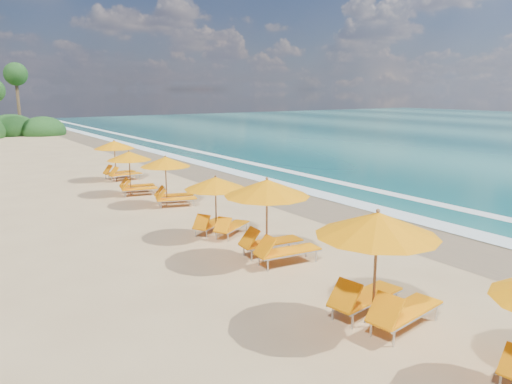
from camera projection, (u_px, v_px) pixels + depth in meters
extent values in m
plane|color=tan|center=(256.00, 222.00, 19.41)|extent=(160.00, 160.00, 0.00)
cube|color=#8D7554|center=(332.00, 208.00, 21.59)|extent=(4.00, 160.00, 0.01)
cube|color=white|center=(357.00, 204.00, 22.41)|extent=(1.20, 160.00, 0.01)
cube|color=white|center=(401.00, 196.00, 24.05)|extent=(0.80, 160.00, 0.01)
cylinder|color=olive|center=(375.00, 272.00, 10.57)|extent=(0.06, 0.06, 2.55)
cone|color=#FF9105|center=(377.00, 224.00, 10.35)|extent=(2.96, 2.96, 0.51)
sphere|color=olive|center=(378.00, 211.00, 10.29)|extent=(0.09, 0.09, 0.09)
cylinder|color=olive|center=(267.00, 222.00, 14.72)|extent=(0.06, 0.06, 2.48)
cone|color=#FF9105|center=(267.00, 188.00, 14.51)|extent=(2.79, 2.79, 0.50)
sphere|color=olive|center=(267.00, 178.00, 14.45)|extent=(0.09, 0.09, 0.09)
cylinder|color=olive|center=(216.00, 208.00, 17.23)|extent=(0.05, 0.05, 2.11)
cone|color=#FF9105|center=(215.00, 183.00, 17.06)|extent=(2.97, 2.97, 0.42)
sphere|color=olive|center=(215.00, 176.00, 17.01)|extent=(0.08, 0.08, 0.08)
cylinder|color=olive|center=(166.00, 182.00, 22.03)|extent=(0.05, 0.05, 2.15)
cone|color=#FF9105|center=(165.00, 162.00, 21.85)|extent=(2.76, 2.76, 0.43)
sphere|color=olive|center=(165.00, 156.00, 21.80)|extent=(0.08, 0.08, 0.08)
cylinder|color=olive|center=(130.00, 173.00, 24.30)|extent=(0.05, 0.05, 2.10)
cone|color=#FF9105|center=(129.00, 156.00, 24.12)|extent=(2.57, 2.57, 0.42)
sphere|color=olive|center=(129.00, 151.00, 24.08)|extent=(0.08, 0.08, 0.08)
cylinder|color=olive|center=(115.00, 161.00, 28.16)|extent=(0.06, 0.06, 2.22)
cone|color=#FF9105|center=(114.00, 145.00, 27.98)|extent=(2.42, 2.42, 0.45)
sphere|color=olive|center=(114.00, 140.00, 27.93)|extent=(0.08, 0.08, 0.08)
ellipsoid|color=#163D14|center=(11.00, 130.00, 56.41)|extent=(5.60, 5.60, 3.64)
ellipsoid|color=#163D14|center=(43.00, 131.00, 56.43)|extent=(5.00, 5.00, 3.25)
cylinder|color=brown|center=(19.00, 105.00, 56.38)|extent=(0.36, 0.36, 6.80)
sphere|color=#163D14|center=(16.00, 74.00, 55.69)|extent=(2.60, 2.60, 2.60)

